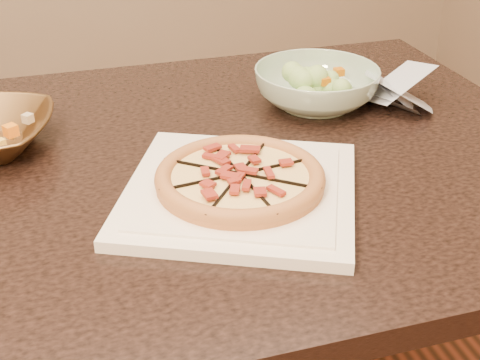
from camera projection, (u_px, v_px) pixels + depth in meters
The scene contains 6 objects.
dining_table at pixel (142, 214), 1.13m from camera, with size 1.48×0.96×0.75m.
plate at pixel (240, 191), 0.99m from camera, with size 0.44×0.44×0.02m.
pizza at pixel (240, 178), 0.98m from camera, with size 0.25×0.25×0.03m.
salad_bowl at pixel (316, 87), 1.28m from camera, with size 0.24×0.24×0.07m, color #A7C5AD.
salad at pixel (318, 60), 1.25m from camera, with size 0.12×0.11×0.04m.
cling_film at pixel (391, 92), 1.29m from camera, with size 0.17×0.13×0.05m, color silver, non-canonical shape.
Camera 1 is at (-0.07, -1.14, 1.26)m, focal length 50.00 mm.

